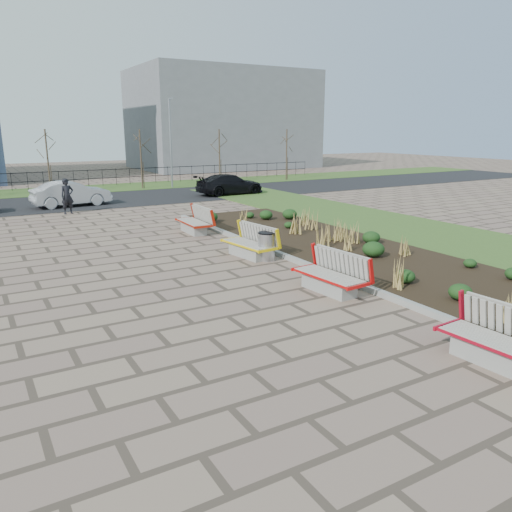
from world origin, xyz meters
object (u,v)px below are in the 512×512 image
bench_c (248,242)px  lamp_east (171,144)px  pedestrian (67,196)px  car_black (230,184)px  bench_d (193,221)px  bench_a (498,339)px  car_silver (71,194)px  bench_b (329,273)px  litter_bin (267,247)px

bench_c → lamp_east: lamp_east is taller
pedestrian → car_black: size_ratio=0.39×
bench_d → lamp_east: lamp_east is taller
bench_a → bench_c: (0.00, 8.88, 0.00)m
bench_c → car_silver: bearing=94.0°
car_silver → bench_d: bearing=-169.6°
bench_d → lamp_east: bearing=73.4°
bench_c → bench_d: 4.48m
lamp_east → bench_c: bearing=-104.1°
car_silver → lamp_east: size_ratio=0.67×
bench_d → car_black: car_black is taller
bench_b → car_black: car_black is taller
bench_b → litter_bin: (0.30, 3.51, -0.06)m
pedestrian → lamp_east: (8.45, 8.06, 2.18)m
pedestrian → car_black: (10.22, 2.59, -0.21)m
car_silver → lamp_east: lamp_east is taller
bench_d → car_silver: (-2.84, 9.86, 0.19)m
pedestrian → car_black: bearing=1.6°
litter_bin → lamp_east: 21.27m
litter_bin → car_silver: bearing=101.8°
litter_bin → car_silver: 15.33m
bench_a → car_black: 24.29m
litter_bin → bench_b: bearing=-94.8°
litter_bin → pedestrian: pedestrian is taller
bench_b → bench_c: (0.00, 4.17, 0.00)m
bench_c → lamp_east: size_ratio=0.35×
bench_b → lamp_east: lamp_east is taller
bench_b → pedestrian: (-3.45, 16.03, 0.36)m
bench_d → car_black: bearing=57.2°
bench_a → car_silver: (-2.84, 23.22, 0.19)m
bench_c → car_black: size_ratio=0.48×
pedestrian → lamp_east: lamp_east is taller
bench_a → bench_c: 8.88m
bench_d → pedestrian: 8.15m
bench_a → car_black: size_ratio=0.48×
bench_a → car_silver: bearing=93.4°
bench_d → car_silver: size_ratio=0.52×
bench_b → bench_d: bearing=85.2°
bench_d → car_silver: car_silver is taller
bench_c → litter_bin: bench_c is taller
bench_a → lamp_east: (5.00, 28.80, 2.54)m
car_silver → car_black: (9.60, 0.11, -0.03)m
car_silver → lamp_east: bearing=-60.2°
bench_b → litter_bin: 3.53m
bench_d → car_black: (6.77, 9.97, 0.16)m
bench_a → litter_bin: size_ratio=2.37×
bench_d → lamp_east: (5.00, 15.44, 2.54)m
pedestrian → car_silver: pedestrian is taller
bench_c → car_silver: size_ratio=0.52×
car_black → bench_d: bearing=142.8°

